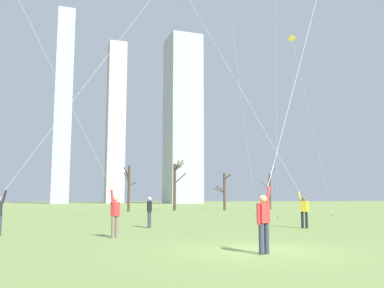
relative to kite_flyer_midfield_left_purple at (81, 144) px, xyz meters
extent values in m
plane|color=#7A934C|center=(4.93, -3.15, -3.34)|extent=(400.00, 400.00, 0.00)
cylinder|color=#726656|center=(1.65, 2.49, -2.91)|extent=(0.14, 0.14, 0.85)
cylinder|color=#726656|center=(1.49, 2.34, -2.91)|extent=(0.14, 0.14, 0.85)
cube|color=red|center=(1.57, 2.42, -2.22)|extent=(0.38, 0.38, 0.54)
sphere|color=tan|center=(1.57, 2.42, -1.83)|extent=(0.22, 0.22, 0.22)
cylinder|color=red|center=(1.72, 2.56, -2.25)|extent=(0.09, 0.09, 0.55)
cylinder|color=red|center=(1.41, 2.27, -1.74)|extent=(0.21, 0.20, 0.56)
cylinder|color=black|center=(11.75, 4.41, -2.91)|extent=(0.14, 0.14, 0.85)
cylinder|color=black|center=(11.62, 4.59, -2.91)|extent=(0.14, 0.14, 0.85)
cube|color=yellow|center=(11.69, 4.50, -2.22)|extent=(0.36, 0.39, 0.54)
sphere|color=brown|center=(11.69, 4.50, -1.83)|extent=(0.22, 0.22, 0.22)
cylinder|color=yellow|center=(11.81, 4.33, -2.25)|extent=(0.09, 0.09, 0.55)
cylinder|color=yellow|center=(11.56, 4.67, -1.74)|extent=(0.19, 0.22, 0.56)
cylinder|color=silver|center=(9.24, 8.04, 5.78)|extent=(4.66, 6.76, 14.54)
cylinder|color=#33384C|center=(-2.77, 4.74, -2.91)|extent=(0.14, 0.14, 0.85)
cylinder|color=black|center=(-2.67, 4.75, -1.74)|extent=(0.21, 0.11, 0.56)
cylinder|color=silver|center=(2.54, 5.04, 6.60)|extent=(10.44, 0.61, 16.19)
cylinder|color=#33384C|center=(4.59, -3.91, -2.91)|extent=(0.14, 0.14, 0.85)
cylinder|color=#33384C|center=(4.79, -3.83, -2.91)|extent=(0.14, 0.14, 0.85)
cube|color=red|center=(4.69, -3.87, -2.22)|extent=(0.39, 0.30, 0.54)
sphere|color=tan|center=(4.69, -3.87, -1.83)|extent=(0.22, 0.22, 0.22)
cylinder|color=red|center=(4.49, -3.94, -2.25)|extent=(0.09, 0.09, 0.55)
cylinder|color=red|center=(4.89, -3.80, -1.74)|extent=(0.22, 0.15, 0.56)
cylinder|color=silver|center=(8.10, -1.93, 5.28)|extent=(6.44, 3.75, 13.55)
cylinder|color=#33384C|center=(4.13, 7.40, -2.91)|extent=(0.14, 0.14, 0.85)
cylinder|color=#33384C|center=(4.22, 7.60, -2.91)|extent=(0.14, 0.14, 0.85)
cube|color=black|center=(4.18, 7.50, -2.22)|extent=(0.32, 0.39, 0.54)
sphere|color=beige|center=(4.18, 7.50, -1.83)|extent=(0.22, 0.22, 0.22)
cylinder|color=black|center=(4.09, 7.31, -2.25)|extent=(0.09, 0.09, 0.55)
cylinder|color=black|center=(4.27, 7.69, -2.25)|extent=(0.09, 0.09, 0.55)
cylinder|color=silver|center=(16.18, 21.36, 10.03)|extent=(2.41, 1.55, 26.66)
cylinder|color=#3F3833|center=(17.38, 20.60, -3.30)|extent=(0.10, 0.10, 0.08)
cylinder|color=silver|center=(17.25, 16.06, 11.04)|extent=(1.54, 1.58, 28.69)
cylinder|color=#3F3833|center=(16.49, 15.27, -3.30)|extent=(0.10, 0.10, 0.08)
cube|color=yellow|center=(20.64, 18.76, 13.38)|extent=(0.37, 0.86, 0.88)
cylinder|color=black|center=(20.64, 18.76, 13.38)|extent=(0.19, 0.16, 0.57)
cylinder|color=silver|center=(21.61, 17.57, 5.04)|extent=(1.96, 2.39, 16.68)
cylinder|color=#3F3833|center=(22.59, 16.38, -3.30)|extent=(0.10, 0.10, 0.08)
cylinder|color=#423326|center=(28.92, 38.08, -0.84)|extent=(0.25, 0.25, 5.00)
cylinder|color=#423326|center=(28.67, 37.69, 0.58)|extent=(0.63, 0.92, 0.93)
cylinder|color=#423326|center=(29.60, 38.49, 1.89)|extent=(1.46, 0.92, 1.56)
cylinder|color=#423326|center=(29.15, 38.71, 0.75)|extent=(0.59, 1.33, 0.72)
cylinder|color=#423326|center=(28.51, 38.78, 0.05)|extent=(0.89, 1.47, 1.26)
cylinder|color=#423326|center=(14.71, 37.53, -0.34)|extent=(0.37, 0.37, 6.00)
cylinder|color=#423326|center=(15.09, 37.36, 2.07)|extent=(0.89, 0.49, 0.68)
cylinder|color=#423326|center=(14.78, 36.84, 2.33)|extent=(0.26, 1.47, 1.37)
cylinder|color=#423326|center=(15.31, 37.05, 0.77)|extent=(1.35, 1.12, 1.35)
cylinder|color=#423326|center=(15.46, 37.97, 2.41)|extent=(1.63, 1.04, 1.03)
cylinder|color=#423326|center=(15.32, 37.61, 2.60)|extent=(1.35, 0.31, 1.32)
cylinder|color=#4C3828|center=(21.20, 36.41, -0.91)|extent=(0.34, 0.34, 4.86)
cylinder|color=#4C3828|center=(20.75, 37.09, -0.77)|extent=(1.02, 1.46, 0.70)
cylinder|color=#4C3828|center=(21.41, 35.84, 1.01)|extent=(0.57, 1.24, 0.67)
cylinder|color=#4C3828|center=(20.57, 36.28, -0.56)|extent=(1.36, 0.43, 0.80)
cylinder|color=#423326|center=(8.43, 35.73, -0.60)|extent=(0.30, 0.30, 5.48)
cylinder|color=#423326|center=(8.09, 35.57, 0.81)|extent=(0.84, 0.50, 0.81)
cylinder|color=#423326|center=(8.25, 36.49, 1.31)|extent=(0.52, 1.64, 1.52)
cylinder|color=#423326|center=(8.44, 36.21, 0.13)|extent=(0.17, 1.05, 0.97)
cylinder|color=#423326|center=(8.90, 36.06, -0.06)|extent=(1.05, 0.79, 0.49)
cube|color=#9EA3AD|center=(39.68, 111.12, 23.42)|extent=(10.00, 11.54, 53.52)
cube|color=#9EA3AD|center=(3.12, 115.98, 26.49)|extent=(5.12, 5.38, 59.66)
cube|color=#B2B2B7|center=(20.80, 126.70, 24.20)|extent=(5.94, 5.65, 55.08)
camera|label=1|loc=(-1.11, -14.41, -1.81)|focal=39.33mm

